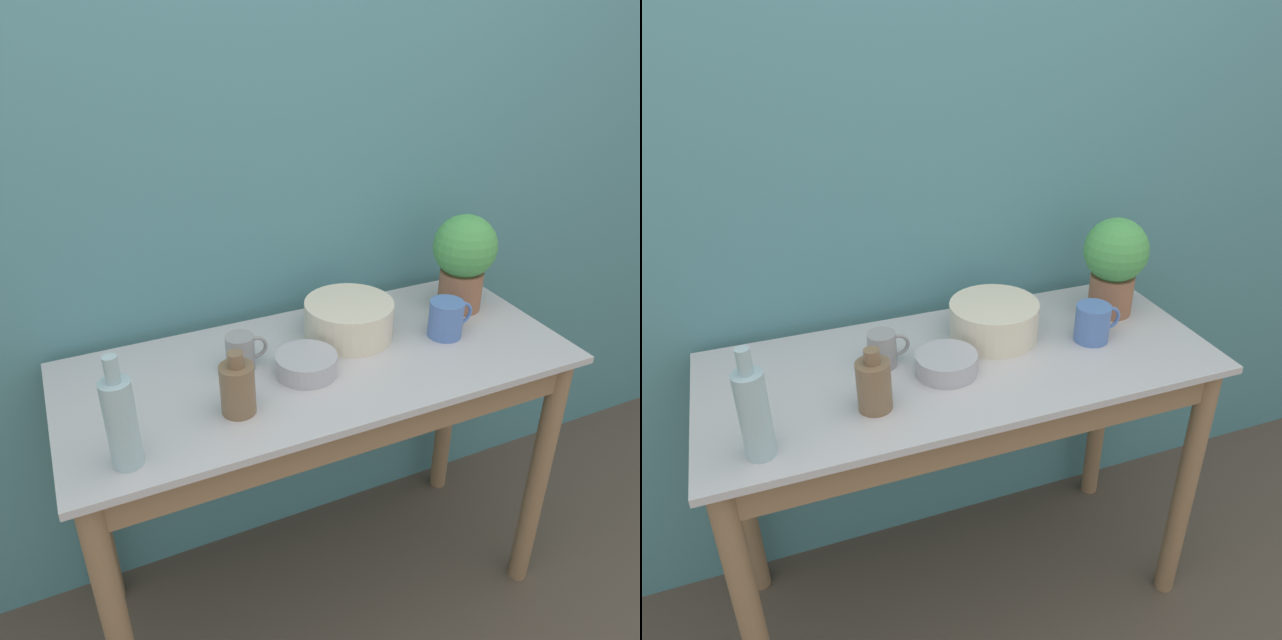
# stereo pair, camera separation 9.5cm
# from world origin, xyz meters

# --- Properties ---
(wall_back) EXTENTS (6.00, 0.05, 2.40)m
(wall_back) POSITION_xyz_m (0.00, 0.63, 1.20)
(wall_back) COLOR teal
(wall_back) RESTS_ON ground_plane
(counter_table) EXTENTS (1.33, 0.57, 0.87)m
(counter_table) POSITION_xyz_m (0.00, 0.26, 0.68)
(counter_table) COLOR #846647
(counter_table) RESTS_ON ground_plane
(potted_plant) EXTENTS (0.18, 0.18, 0.29)m
(potted_plant) POSITION_xyz_m (0.51, 0.39, 1.04)
(potted_plant) COLOR #8C5B42
(potted_plant) RESTS_ON counter_table
(bowl_wash_large) EXTENTS (0.25, 0.25, 0.10)m
(bowl_wash_large) POSITION_xyz_m (0.13, 0.37, 0.92)
(bowl_wash_large) COLOR beige
(bowl_wash_large) RESTS_ON counter_table
(bottle_tall) EXTENTS (0.06, 0.06, 0.26)m
(bottle_tall) POSITION_xyz_m (-0.52, 0.09, 0.98)
(bottle_tall) COLOR #93B2BC
(bottle_tall) RESTS_ON counter_table
(bottle_short) EXTENTS (0.08, 0.08, 0.16)m
(bottle_short) POSITION_xyz_m (-0.26, 0.16, 0.94)
(bottle_short) COLOR brown
(bottle_short) RESTS_ON counter_table
(mug_grey) EXTENTS (0.11, 0.07, 0.09)m
(mug_grey) POSITION_xyz_m (-0.20, 0.34, 0.92)
(mug_grey) COLOR gray
(mug_grey) RESTS_ON counter_table
(mug_blue) EXTENTS (0.13, 0.09, 0.10)m
(mug_blue) POSITION_xyz_m (0.37, 0.26, 0.92)
(mug_blue) COLOR #4C70B7
(mug_blue) RESTS_ON counter_table
(bowl_small_steel) EXTENTS (0.16, 0.16, 0.05)m
(bowl_small_steel) POSITION_xyz_m (-0.06, 0.25, 0.90)
(bowl_small_steel) COLOR #A8A8B2
(bowl_small_steel) RESTS_ON counter_table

